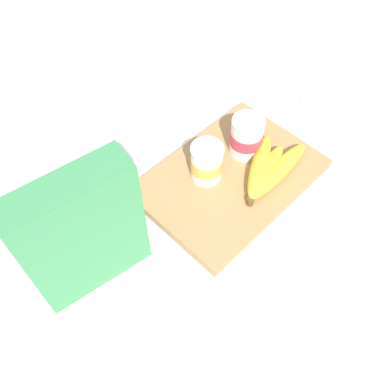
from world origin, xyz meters
name	(u,v)px	position (x,y,z in m)	size (l,w,h in m)	color
ground_plane	(230,181)	(0.00, 0.00, 0.00)	(2.40, 2.40, 0.00)	silver
cutting_board	(230,178)	(0.00, 0.00, 0.01)	(0.36, 0.25, 0.02)	#A37A4C
cereal_box	(83,235)	(-0.32, 0.03, 0.13)	(0.19, 0.06, 0.26)	#38844C
yogurt_cup_front	(207,163)	(-0.04, 0.03, 0.06)	(0.06, 0.06, 0.08)	white
yogurt_cup_back	(246,137)	(0.07, 0.02, 0.06)	(0.07, 0.07, 0.09)	white
banana_bunch	(268,169)	(0.05, -0.05, 0.04)	(0.19, 0.11, 0.04)	yellow
spoon	(296,101)	(0.28, 0.05, 0.01)	(0.11, 0.10, 0.01)	silver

